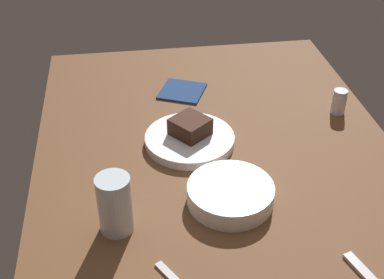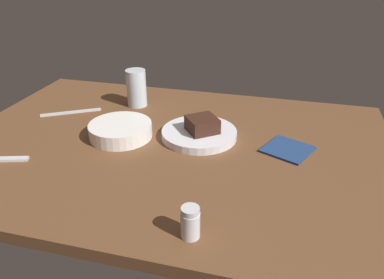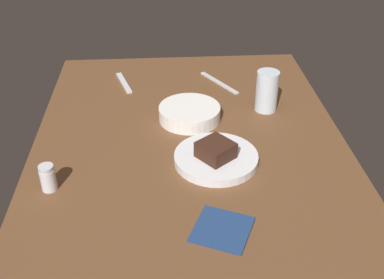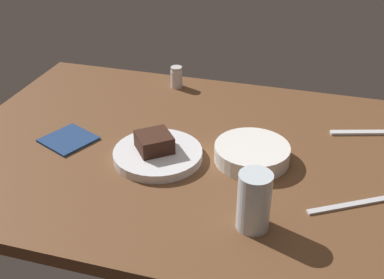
{
  "view_description": "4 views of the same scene",
  "coord_description": "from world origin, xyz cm",
  "px_view_note": "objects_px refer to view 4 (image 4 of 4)",
  "views": [
    {
      "loc": [
        92.72,
        -20.05,
        74.76
      ],
      "look_at": [
        -2.54,
        -6.05,
        7.24
      ],
      "focal_mm": 48.62,
      "sensor_mm": 36.0,
      "label": 1
    },
    {
      "loc": [
        -29.27,
        86.59,
        52.06
      ],
      "look_at": [
        -6.95,
        1.8,
        6.17
      ],
      "focal_mm": 35.29,
      "sensor_mm": 36.0,
      "label": 2
    },
    {
      "loc": [
        -103.62,
        6.77,
        72.89
      ],
      "look_at": [
        -1.08,
        -0.31,
        6.13
      ],
      "focal_mm": 44.25,
      "sensor_mm": 36.0,
      "label": 3
    },
    {
      "loc": [
        28.29,
        -98.36,
        67.25
      ],
      "look_at": [
        0.43,
        -2.46,
        7.45
      ],
      "focal_mm": 46.05,
      "sensor_mm": 36.0,
      "label": 4
    }
  ],
  "objects_px": {
    "butter_knife": "(350,205)",
    "folded_napkin": "(68,140)",
    "dessert_plate": "(158,154)",
    "water_glass": "(254,201)",
    "chocolate_cake_slice": "(154,142)",
    "side_bowl": "(252,153)",
    "dessert_spoon": "(359,133)",
    "salt_shaker": "(177,77)"
  },
  "relations": [
    {
      "from": "dessert_spoon",
      "to": "butter_knife",
      "type": "height_order",
      "value": "dessert_spoon"
    },
    {
      "from": "butter_knife",
      "to": "side_bowl",
      "type": "bearing_deg",
      "value": -57.65
    },
    {
      "from": "dessert_plate",
      "to": "salt_shaker",
      "type": "bearing_deg",
      "value": 101.45
    },
    {
      "from": "salt_shaker",
      "to": "side_bowl",
      "type": "bearing_deg",
      "value": -49.38
    },
    {
      "from": "water_glass",
      "to": "side_bowl",
      "type": "bearing_deg",
      "value": 100.58
    },
    {
      "from": "chocolate_cake_slice",
      "to": "water_glass",
      "type": "distance_m",
      "value": 0.32
    },
    {
      "from": "chocolate_cake_slice",
      "to": "water_glass",
      "type": "height_order",
      "value": "water_glass"
    },
    {
      "from": "folded_napkin",
      "to": "water_glass",
      "type": "bearing_deg",
      "value": -20.87
    },
    {
      "from": "water_glass",
      "to": "dessert_spoon",
      "type": "height_order",
      "value": "water_glass"
    },
    {
      "from": "dessert_plate",
      "to": "chocolate_cake_slice",
      "type": "distance_m",
      "value": 0.03
    },
    {
      "from": "chocolate_cake_slice",
      "to": "water_glass",
      "type": "xyz_separation_m",
      "value": [
        0.27,
        -0.18,
        0.02
      ]
    },
    {
      "from": "water_glass",
      "to": "folded_napkin",
      "type": "bearing_deg",
      "value": 159.13
    },
    {
      "from": "water_glass",
      "to": "folded_napkin",
      "type": "xyz_separation_m",
      "value": [
        -0.5,
        0.19,
        -0.06
      ]
    },
    {
      "from": "dessert_plate",
      "to": "water_glass",
      "type": "height_order",
      "value": "water_glass"
    },
    {
      "from": "salt_shaker",
      "to": "butter_knife",
      "type": "relative_size",
      "value": 0.35
    },
    {
      "from": "dessert_spoon",
      "to": "butter_knife",
      "type": "bearing_deg",
      "value": -110.47
    },
    {
      "from": "dessert_plate",
      "to": "side_bowl",
      "type": "distance_m",
      "value": 0.22
    },
    {
      "from": "dessert_plate",
      "to": "folded_napkin",
      "type": "distance_m",
      "value": 0.25
    },
    {
      "from": "side_bowl",
      "to": "folded_napkin",
      "type": "bearing_deg",
      "value": -175.22
    },
    {
      "from": "salt_shaker",
      "to": "water_glass",
      "type": "relative_size",
      "value": 0.54
    },
    {
      "from": "side_bowl",
      "to": "folded_napkin",
      "type": "distance_m",
      "value": 0.46
    },
    {
      "from": "dessert_plate",
      "to": "butter_knife",
      "type": "xyz_separation_m",
      "value": [
        0.44,
        -0.06,
        -0.01
      ]
    },
    {
      "from": "salt_shaker",
      "to": "water_glass",
      "type": "distance_m",
      "value": 0.67
    },
    {
      "from": "dessert_plate",
      "to": "butter_knife",
      "type": "distance_m",
      "value": 0.45
    },
    {
      "from": "chocolate_cake_slice",
      "to": "butter_knife",
      "type": "bearing_deg",
      "value": -7.92
    },
    {
      "from": "dessert_plate",
      "to": "folded_napkin",
      "type": "xyz_separation_m",
      "value": [
        -0.25,
        0.01,
        -0.01
      ]
    },
    {
      "from": "butter_knife",
      "to": "chocolate_cake_slice",
      "type": "bearing_deg",
      "value": -39.05
    },
    {
      "from": "dessert_spoon",
      "to": "folded_napkin",
      "type": "xyz_separation_m",
      "value": [
        -0.71,
        -0.24,
        -0.0
      ]
    },
    {
      "from": "folded_napkin",
      "to": "side_bowl",
      "type": "bearing_deg",
      "value": 4.78
    },
    {
      "from": "chocolate_cake_slice",
      "to": "water_glass",
      "type": "relative_size",
      "value": 0.64
    },
    {
      "from": "water_glass",
      "to": "dessert_spoon",
      "type": "relative_size",
      "value": 0.82
    },
    {
      "from": "butter_knife",
      "to": "folded_napkin",
      "type": "xyz_separation_m",
      "value": [
        -0.69,
        0.07,
        0.0
      ]
    },
    {
      "from": "dessert_plate",
      "to": "chocolate_cake_slice",
      "type": "bearing_deg",
      "value": 162.9
    },
    {
      "from": "chocolate_cake_slice",
      "to": "dessert_spoon",
      "type": "height_order",
      "value": "chocolate_cake_slice"
    },
    {
      "from": "side_bowl",
      "to": "butter_knife",
      "type": "relative_size",
      "value": 0.93
    },
    {
      "from": "salt_shaker",
      "to": "side_bowl",
      "type": "distance_m",
      "value": 0.46
    },
    {
      "from": "chocolate_cake_slice",
      "to": "side_bowl",
      "type": "bearing_deg",
      "value": 12.58
    },
    {
      "from": "butter_knife",
      "to": "dessert_spoon",
      "type": "bearing_deg",
      "value": -124.71
    },
    {
      "from": "chocolate_cake_slice",
      "to": "salt_shaker",
      "type": "distance_m",
      "value": 0.4
    },
    {
      "from": "dessert_plate",
      "to": "salt_shaker",
      "type": "xyz_separation_m",
      "value": [
        -0.08,
        0.4,
        0.02
      ]
    },
    {
      "from": "chocolate_cake_slice",
      "to": "side_bowl",
      "type": "xyz_separation_m",
      "value": [
        0.23,
        0.05,
        -0.02
      ]
    },
    {
      "from": "folded_napkin",
      "to": "chocolate_cake_slice",
      "type": "bearing_deg",
      "value": -2.82
    }
  ]
}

